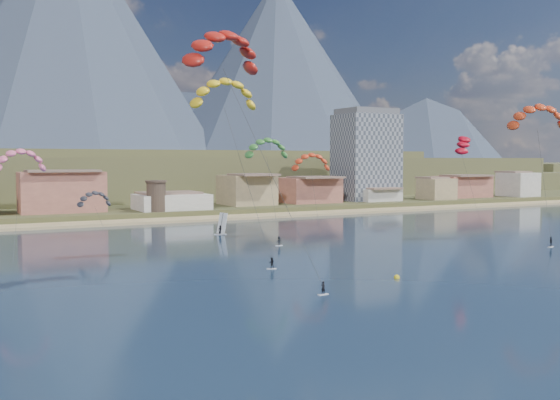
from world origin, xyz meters
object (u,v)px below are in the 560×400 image
windsurfer (221,228)px  kitesurfer_yellow (224,90)px  kitesurfer_red (223,45)px  buoy (397,277)px  kitesurfer_green (267,146)px  kitesurfer_orange (538,113)px  apartment_tower (366,155)px  watchtower (156,196)px

windsurfer → kitesurfer_yellow: bearing=-111.4°
kitesurfer_red → buoy: 38.46m
windsurfer → kitesurfer_red: bearing=-112.1°
kitesurfer_green → buoy: size_ratio=28.39×
kitesurfer_orange → kitesurfer_green: kitesurfer_orange is taller
apartment_tower → kitesurfer_red: (-99.25, -107.76, 12.58)m
watchtower → kitesurfer_red: bearing=-101.6°
kitesurfer_orange → buoy: size_ratio=36.34×
kitesurfer_red → windsurfer: (21.12, 52.09, -28.91)m
windsurfer → apartment_tower: bearing=35.5°
watchtower → windsurfer: bearing=-87.4°
kitesurfer_orange → kitesurfer_green: (-46.69, 27.32, -6.38)m
apartment_tower → kitesurfer_yellow: (-90.50, -87.25, 9.59)m
kitesurfer_red → watchtower: bearing=78.4°
apartment_tower → kitesurfer_red: bearing=-132.6°
watchtower → kitesurfer_green: 54.61m
kitesurfer_green → windsurfer: kitesurfer_green is taller
apartment_tower → kitesurfer_yellow: apartment_tower is taller
apartment_tower → kitesurfer_orange: size_ratio=1.12×
kitesurfer_yellow → kitesurfer_green: bearing=48.9°
watchtower → windsurfer: (1.87, -41.67, -4.88)m
kitesurfer_red → kitesurfer_orange: bearing=10.7°
kitesurfer_yellow → apartment_tower: bearing=44.0°
apartment_tower → kitesurfer_yellow: size_ratio=1.04×
kitesurfer_orange → windsurfer: bearing=143.9°
kitesurfer_yellow → kitesurfer_orange: bearing=-5.9°
kitesurfer_red → windsurfer: bearing=67.9°
watchtower → kitesurfer_green: kitesurfer_green is taller
watchtower → kitesurfer_yellow: size_ratio=0.28×
kitesurfer_yellow → kitesurfer_orange: kitesurfer_yellow is taller
watchtower → kitesurfer_orange: bearing=-55.8°
buoy → kitesurfer_yellow: bearing=118.5°
kitesurfer_orange → windsurfer: kitesurfer_orange is taller
kitesurfer_green → windsurfer: 21.43m
kitesurfer_red → kitesurfer_green: kitesurfer_red is taller
kitesurfer_orange → windsurfer: size_ratio=6.07×
apartment_tower → kitesurfer_yellow: bearing=-136.0°
watchtower → windsurfer: 42.00m
kitesurfer_yellow → kitesurfer_green: size_ratio=1.38×
kitesurfer_yellow → windsurfer: (12.36, 31.58, -25.92)m
kitesurfer_red → windsurfer: 63.21m
kitesurfer_green → kitesurfer_yellow: bearing=-131.1°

